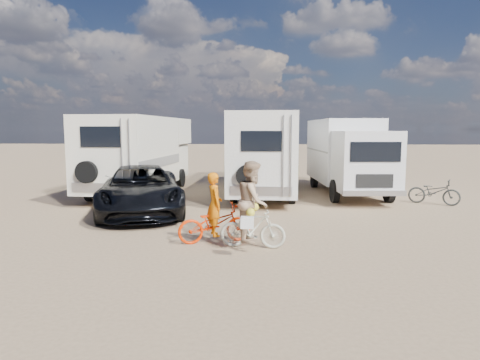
# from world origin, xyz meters

# --- Properties ---
(ground) EXTENTS (140.00, 140.00, 0.00)m
(ground) POSITION_xyz_m (0.00, 0.00, 0.00)
(ground) COLOR #9E805E
(ground) RESTS_ON ground
(rv_main) EXTENTS (2.70, 9.00, 3.43)m
(rv_main) POSITION_xyz_m (0.10, 7.22, 1.72)
(rv_main) COLOR silver
(rv_main) RESTS_ON ground
(rv_left) EXTENTS (3.06, 7.77, 3.32)m
(rv_left) POSITION_xyz_m (-5.35, 6.72, 1.66)
(rv_left) COLOR silver
(rv_left) RESTS_ON ground
(box_truck) EXTENTS (2.89, 7.31, 3.24)m
(box_truck) POSITION_xyz_m (3.67, 7.07, 1.62)
(box_truck) COLOR silver
(box_truck) RESTS_ON ground
(dark_suv) EXTENTS (4.15, 6.22, 1.59)m
(dark_suv) POSITION_xyz_m (-4.04, 2.37, 0.79)
(dark_suv) COLOR black
(dark_suv) RESTS_ON ground
(bike_man) EXTENTS (1.94, 1.23, 0.96)m
(bike_man) POSITION_xyz_m (-1.09, -1.21, 0.48)
(bike_man) COLOR red
(bike_man) RESTS_ON ground
(bike_woman) EXTENTS (1.60, 0.60, 0.94)m
(bike_woman) POSITION_xyz_m (-0.13, -1.63, 0.47)
(bike_woman) COLOR #B9B89F
(bike_woman) RESTS_ON ground
(rider_man) EXTENTS (0.55, 0.67, 1.57)m
(rider_man) POSITION_xyz_m (-1.09, -1.21, 0.79)
(rider_man) COLOR #D36607
(rider_man) RESTS_ON ground
(rider_woman) EXTENTS (0.81, 0.99, 1.90)m
(rider_woman) POSITION_xyz_m (-0.13, -1.63, 0.95)
(rider_woman) COLOR tan
(rider_woman) RESTS_ON ground
(bike_parked) EXTENTS (1.91, 1.42, 0.96)m
(bike_parked) POSITION_xyz_m (6.45, 4.71, 0.48)
(bike_parked) COLOR #292C29
(bike_parked) RESTS_ON ground
(cooler) EXTENTS (0.65, 0.49, 0.50)m
(cooler) POSITION_xyz_m (-0.58, 4.36, 0.25)
(cooler) COLOR #2B5395
(cooler) RESTS_ON ground
(crate) EXTENTS (0.67, 0.67, 0.41)m
(crate) POSITION_xyz_m (-0.27, 4.40, 0.20)
(crate) COLOR olive
(crate) RESTS_ON ground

